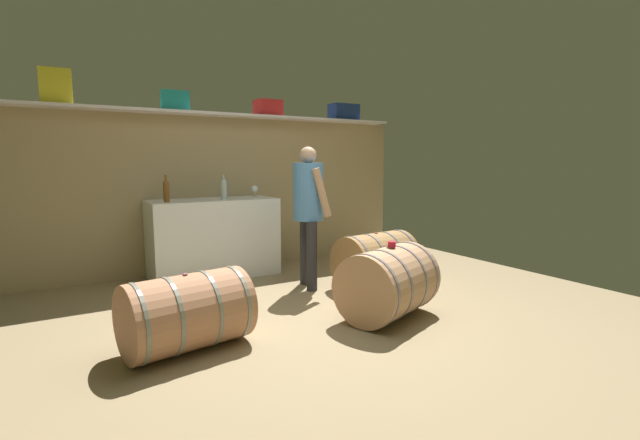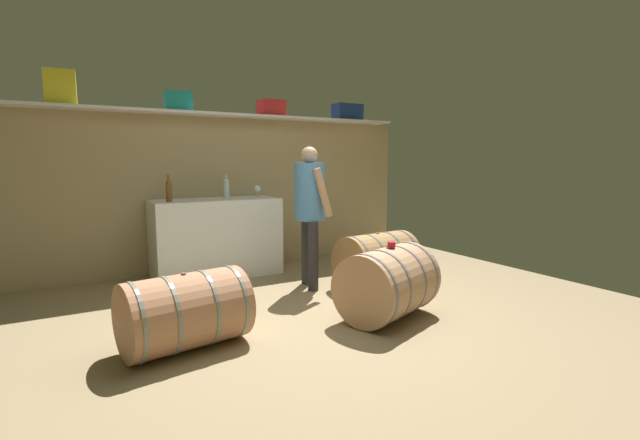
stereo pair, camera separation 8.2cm
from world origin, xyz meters
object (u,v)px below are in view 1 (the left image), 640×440
Objects in this scene: toolcase_yellow at (56,87)px; wine_barrel_flank at (187,312)px; wine_glass at (255,189)px; wine_barrel_far at (376,260)px; winemaker_pouring at (309,202)px; toolcase_navy at (344,112)px; toolcase_teal at (175,101)px; work_cabinet at (214,238)px; wine_bottle_clear at (224,188)px; wine_barrel_near at (388,283)px; toolcase_red at (268,108)px; wine_bottle_amber at (166,190)px; tasting_cup at (392,244)px.

wine_barrel_flank is (0.68, -2.22, -1.84)m from toolcase_yellow.
toolcase_yellow is at bearing 175.09° from wine_glass.
winemaker_pouring is (-0.62, 0.38, 0.64)m from wine_barrel_far.
wine_barrel_flank is (-2.19, -0.59, -0.02)m from wine_barrel_far.
wine_barrel_flank is at bearing -140.96° from toolcase_navy.
toolcase_teal is (1.18, 0.00, -0.06)m from toolcase_yellow.
work_cabinet is at bearing -174.02° from wine_glass.
winemaker_pouring is (0.74, -1.01, 0.47)m from work_cabinet.
toolcase_navy reaches higher than winemaker_pouring.
wine_glass is 1.81m from wine_barrel_far.
wine_barrel_near is at bearing -70.36° from wine_bottle_clear.
toolcase_teal is 1.17m from toolcase_red.
toolcase_navy is at bearing 8.29° from wine_bottle_amber.
winemaker_pouring reaches higher than wine_barrel_near.
wine_barrel_far is at bearing 60.36° from tasting_cup.
wine_bottle_amber reaches higher than wine_glass.
work_cabinet is 0.96× the size of winemaker_pouring.
wine_bottle_amber reaches higher than work_cabinet.
wine_barrel_far is (-0.66, -1.63, -1.76)m from toolcase_navy.
wine_bottle_clear is 0.48m from wine_glass.
toolcase_yellow is 2.41× the size of wine_glass.
toolcase_teal is at bearing -178.83° from toolcase_navy.
wine_bottle_amber is (-2.57, -0.37, -1.01)m from toolcase_navy.
toolcase_teal is at bearing 96.21° from wine_barrel_near.
toolcase_red reaches higher than wine_glass.
wine_glass reaches higher than wine_barrel_far.
wine_bottle_amber is 4.33× the size of tasting_cup.
wine_bottle_clear is at bearing -34.51° from toolcase_teal.
wine_barrel_near is at bearing -16.77° from wine_barrel_flank.
toolcase_navy is 0.27× the size of work_cabinet.
winemaker_pouring reaches higher than wine_bottle_clear.
wine_bottle_amber is at bearing -170.55° from toolcase_navy.
wine_glass is (2.08, -0.18, -1.10)m from toolcase_yellow.
wine_glass is (-0.28, -0.18, -1.03)m from toolcase_red.
toolcase_teal is at bearing 129.70° from wine_barrel_far.
toolcase_yellow is 2.26m from work_cabinet.
wine_barrel_flank is at bearing -124.34° from wine_glass.
wine_bottle_amber is (-0.55, -0.14, 0.59)m from work_cabinet.
toolcase_red is (2.36, 0.00, -0.07)m from toolcase_yellow.
toolcase_yellow is at bearing 158.72° from wine_bottle_amber.
wine_barrel_flank is 0.62× the size of winemaker_pouring.
toolcase_yellow is 2.36m from toolcase_red.
wine_bottle_clear is (-1.91, -0.33, -1.01)m from toolcase_navy.
toolcase_yellow is 0.24× the size of work_cabinet.
toolcase_red is 2.14× the size of wine_glass.
wine_glass is 0.17× the size of wine_barrel_far.
wine_glass is 1.09m from winemaker_pouring.
toolcase_navy is at bearing 44.78° from wine_barrel_near.
toolcase_teal reaches higher than wine_glass.
wine_bottle_amber reaches higher than wine_bottle_clear.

